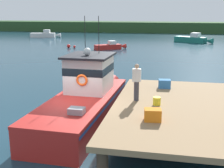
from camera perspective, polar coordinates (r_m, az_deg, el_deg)
The scene contains 13 objects.
ground_plane at distance 13.83m, azimuth -6.87°, elevation -7.70°, with size 200.00×200.00×0.00m, color #193847.
dock at distance 12.84m, azimuth 13.86°, elevation -4.62°, with size 6.00×9.00×1.20m.
main_fishing_boat at distance 14.26m, azimuth -5.01°, elevation -2.70°, with size 2.81×9.86×4.80m.
crate_single_far at distance 10.84m, azimuth 7.76°, elevation -5.85°, with size 0.60×0.44×0.44m, color orange.
crate_single_by_cleat at distance 15.48m, azimuth 9.98°, elevation 0.04°, with size 0.60×0.44×0.43m, color #3370B2.
bait_bucket at distance 12.65m, azimuth 8.53°, elevation -3.24°, with size 0.32×0.32×0.34m, color yellow.
deckhand_by_the_boat at distance 13.00m, azimuth 4.71°, elevation 0.48°, with size 0.36×0.22×1.63m.
moored_boat_far_right at distance 50.71m, azimuth 15.14°, elevation 8.24°, with size 6.10×4.17×1.60m.
moored_boat_far_left at distance 40.44m, azimuth -0.39°, elevation 7.18°, with size 4.14×3.25×1.13m.
moored_boat_outer_mooring at distance 60.31m, azimuth -12.66°, elevation 9.15°, with size 5.90×2.50×1.47m.
mooring_buoy_outer at distance 42.50m, azimuth -8.27°, elevation 7.17°, with size 0.49×0.49×0.49m, color red.
mooring_buoy_inshore at distance 42.13m, azimuth -7.17°, elevation 7.06°, with size 0.36×0.36×0.36m, color red.
far_shoreline at distance 74.41m, azimuth 8.33°, elevation 10.69°, with size 120.00×8.00×2.40m, color #284723.
Camera 1 is at (4.13, -12.20, 5.04)m, focal length 47.99 mm.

